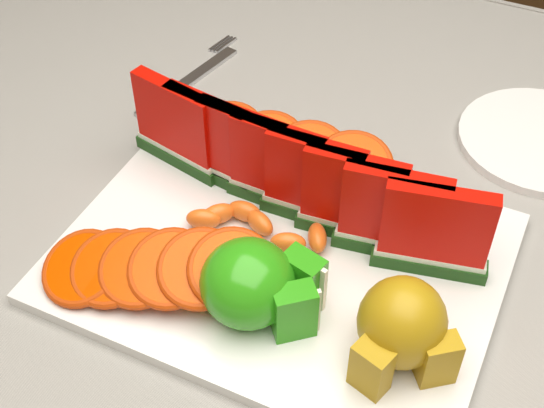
% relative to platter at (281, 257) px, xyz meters
% --- Properties ---
extents(table, '(1.40, 0.90, 0.75)m').
position_rel_platter_xyz_m(table, '(0.07, 0.05, -0.11)').
color(table, brown).
rests_on(table, ground).
extents(tablecloth, '(1.53, 1.03, 0.20)m').
position_rel_platter_xyz_m(tablecloth, '(0.07, 0.05, -0.05)').
color(tablecloth, slate).
rests_on(tablecloth, table).
extents(platter, '(0.40, 0.30, 0.01)m').
position_rel_platter_xyz_m(platter, '(0.00, 0.00, 0.00)').
color(platter, silver).
rests_on(platter, tablecloth).
extents(apple_cluster, '(0.12, 0.10, 0.08)m').
position_rel_platter_xyz_m(apple_cluster, '(0.01, -0.07, 0.04)').
color(apple_cluster, '#298209').
rests_on(apple_cluster, platter).
extents(pear_cluster, '(0.09, 0.09, 0.08)m').
position_rel_platter_xyz_m(pear_cluster, '(0.13, -0.06, 0.04)').
color(pear_cluster, olive).
rests_on(pear_cluster, platter).
extents(side_plate, '(0.21, 0.21, 0.01)m').
position_rel_platter_xyz_m(side_plate, '(0.19, 0.28, -0.00)').
color(side_plate, silver).
rests_on(side_plate, tablecloth).
extents(fork, '(0.05, 0.19, 0.00)m').
position_rel_platter_xyz_m(fork, '(-0.22, 0.22, -0.00)').
color(fork, silver).
rests_on(fork, tablecloth).
extents(watermelon_row, '(0.39, 0.07, 0.10)m').
position_rel_platter_xyz_m(watermelon_row, '(-0.01, 0.06, 0.05)').
color(watermelon_row, '#143F11').
rests_on(watermelon_row, platter).
extents(orange_fan_front, '(0.23, 0.14, 0.06)m').
position_rel_platter_xyz_m(orange_fan_front, '(-0.08, -0.08, 0.03)').
color(orange_fan_front, '#E14805').
rests_on(orange_fan_front, platter).
extents(orange_fan_back, '(0.24, 0.10, 0.04)m').
position_rel_platter_xyz_m(orange_fan_back, '(-0.05, 0.12, 0.02)').
color(orange_fan_back, '#E14805').
rests_on(orange_fan_back, platter).
extents(tangerine_segments, '(0.14, 0.06, 0.02)m').
position_rel_platter_xyz_m(tangerine_segments, '(-0.03, 0.01, 0.02)').
color(tangerine_segments, orange).
rests_on(tangerine_segments, platter).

